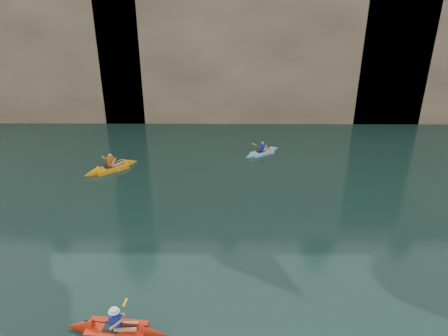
{
  "coord_description": "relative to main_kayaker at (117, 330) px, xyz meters",
  "views": [
    {
      "loc": [
        -0.69,
        -10.33,
        11.51
      ],
      "look_at": [
        -0.82,
        7.33,
        3.0
      ],
      "focal_mm": 35.0,
      "sensor_mm": 36.0,
      "label": 1
    }
  ],
  "objects": [
    {
      "name": "cliff",
      "position": [
        4.41,
        29.44,
        5.82
      ],
      "size": [
        70.0,
        16.0,
        12.0
      ],
      "primitive_type": "cube",
      "color": "tan",
      "rests_on": "ground"
    },
    {
      "name": "sea_cave_east",
      "position": [
        14.41,
        21.39,
        2.07
      ],
      "size": [
        5.0,
        1.0,
        4.5
      ],
      "primitive_type": "cube",
      "color": "black",
      "rests_on": "ground"
    },
    {
      "name": "sea_cave_west",
      "position": [
        -13.59,
        21.39,
        1.82
      ],
      "size": [
        4.5,
        1.0,
        4.0
      ],
      "primitive_type": "cube",
      "color": "black",
      "rests_on": "ground"
    },
    {
      "name": "kayaker_ltblue_mid",
      "position": [
        6.02,
        15.17,
        -0.05
      ],
      "size": [
        2.63,
        2.11,
        1.05
      ],
      "rotation": [
        0.0,
        0.0,
        0.61
      ],
      "color": "#91D1F2",
      "rests_on": "ground"
    },
    {
      "name": "cliff_slab_center",
      "position": [
        6.41,
        22.04,
        5.52
      ],
      "size": [
        24.0,
        2.4,
        11.4
      ],
      "primitive_type": "cube",
      "color": "tan",
      "rests_on": "ground"
    },
    {
      "name": "main_kayaker",
      "position": [
        0.0,
        0.0,
        0.0
      ],
      "size": [
        3.64,
        2.41,
        1.33
      ],
      "rotation": [
        0.0,
        0.0,
        -0.11
      ],
      "color": "red",
      "rests_on": "ground"
    },
    {
      "name": "kayaker_orange",
      "position": [
        -3.23,
        12.68,
        -0.01
      ],
      "size": [
        3.23,
        2.74,
        1.32
      ],
      "rotation": [
        0.0,
        0.0,
        0.66
      ],
      "color": "orange",
      "rests_on": "ground"
    },
    {
      "name": "sea_cave_center",
      "position": [
        0.41,
        21.39,
        1.42
      ],
      "size": [
        3.5,
        1.0,
        3.2
      ],
      "primitive_type": "cube",
      "color": "black",
      "rests_on": "ground"
    }
  ]
}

